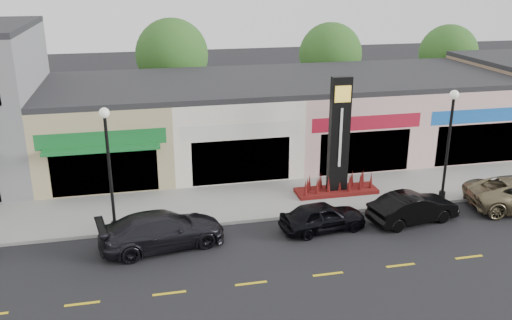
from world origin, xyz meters
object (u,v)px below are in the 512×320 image
object	(u,v)px
car_black_sedan	(323,217)
car_black_conv	(413,208)
lamp_east_near	(449,134)
car_dark_sedan	(162,230)
lamp_west_near	(108,157)
pylon_sign	(338,153)

from	to	relation	value
car_black_sedan	car_black_conv	distance (m)	4.32
lamp_east_near	car_dark_sedan	distance (m)	14.40
car_black_sedan	lamp_west_near	bearing A→B (deg)	70.90
lamp_east_near	car_dark_sedan	size ratio (longest dim) A/B	1.05
lamp_west_near	pylon_sign	world-z (taller)	pylon_sign
car_dark_sedan	car_black_sedan	distance (m)	7.02
lamp_east_near	lamp_west_near	bearing A→B (deg)	180.00
lamp_west_near	car_black_conv	size ratio (longest dim) A/B	1.30
car_dark_sedan	car_black_sedan	world-z (taller)	car_dark_sedan
car_black_conv	pylon_sign	bearing A→B (deg)	22.27
lamp_west_near	lamp_east_near	distance (m)	16.00
lamp_east_near	pylon_sign	xyz separation A→B (m)	(-5.00, 1.70, -1.20)
lamp_west_near	car_dark_sedan	distance (m)	3.87
car_black_sedan	car_black_conv	xyz separation A→B (m)	(4.32, -0.07, 0.04)
lamp_east_near	car_black_sedan	xyz separation A→B (m)	(-6.99, -1.91, -2.82)
lamp_west_near	lamp_east_near	bearing A→B (deg)	0.00
car_black_conv	lamp_west_near	bearing A→B (deg)	71.56
car_black_sedan	car_black_conv	bearing A→B (deg)	-98.09
car_dark_sedan	lamp_east_near	bearing A→B (deg)	-92.01
lamp_east_near	car_black_conv	xyz separation A→B (m)	(-2.68, -1.98, -2.78)
lamp_west_near	car_black_conv	xyz separation A→B (m)	(13.32, -1.98, -2.78)
lamp_east_near	car_dark_sedan	world-z (taller)	lamp_east_near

